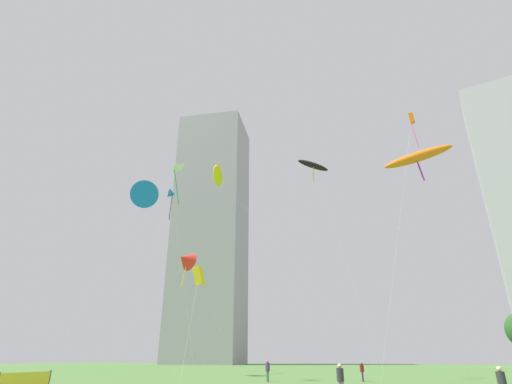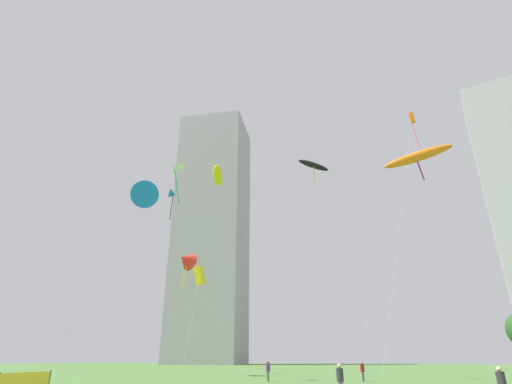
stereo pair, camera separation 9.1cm
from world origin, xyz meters
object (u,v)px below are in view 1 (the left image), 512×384
kite_flying_8 (185,260)px  person_standing_3 (362,370)px  kite_flying_6 (199,276)px  person_standing_1 (268,369)px  kite_flying_4 (412,121)px  kite_flying_7 (313,166)px  person_standing_0 (502,383)px  person_standing_2 (340,378)px  kite_flying_0 (144,194)px  kite_flying_1 (218,176)px  kite_flying_2 (418,157)px  distant_highrise_1 (211,232)px  kite_flying_5 (177,174)px  kite_flying_3 (172,194)px

kite_flying_8 → person_standing_3: bearing=-9.2°
person_standing_3 → kite_flying_6: kite_flying_6 is taller
person_standing_1 → person_standing_3: bearing=78.5°
kite_flying_4 → kite_flying_7: bearing=-172.8°
kite_flying_6 → person_standing_3: bearing=-9.8°
person_standing_0 → person_standing_1: (-15.92, 14.44, 0.09)m
person_standing_2 → kite_flying_7: 29.26m
kite_flying_0 → kite_flying_4: 31.04m
kite_flying_1 → kite_flying_6: bearing=123.1°
person_standing_2 → kite_flying_2: bearing=5.1°
kite_flying_2 → distant_highrise_1: (-70.14, 97.62, 30.94)m
person_standing_0 → kite_flying_5: bearing=81.1°
person_standing_2 → person_standing_3: person_standing_2 is taller
person_standing_0 → kite_flying_6: kite_flying_6 is taller
kite_flying_1 → distant_highrise_1: bearing=119.2°
kite_flying_5 → kite_flying_8: kite_flying_5 is taller
kite_flying_1 → kite_flying_3: bearing=131.2°
kite_flying_4 → kite_flying_8: size_ratio=1.90×
kite_flying_2 → person_standing_3: bearing=119.7°
person_standing_2 → kite_flying_4: (6.58, 20.13, 26.18)m
person_standing_2 → kite_flying_1: size_ratio=0.11×
person_standing_2 → person_standing_3: bearing=63.4°
kite_flying_6 → kite_flying_8: 3.14m
person_standing_1 → kite_flying_1: kite_flying_1 is taller
kite_flying_4 → kite_flying_0: bearing=-145.2°
kite_flying_1 → kite_flying_5: 15.03m
person_standing_3 → kite_flying_1: kite_flying_1 is taller
kite_flying_7 → kite_flying_1: bearing=-100.1°
person_standing_0 → kite_flying_1: kite_flying_1 is taller
kite_flying_7 → person_standing_3: bearing=-30.9°
kite_flying_5 → kite_flying_8: bearing=114.2°
kite_flying_4 → kite_flying_1: bearing=-127.7°
person_standing_3 → kite_flying_4: (7.86, 3.68, 26.19)m
kite_flying_5 → kite_flying_6: 13.35m
person_standing_3 → distant_highrise_1: bearing=37.1°
person_standing_3 → kite_flying_6: (-19.06, 3.30, 10.30)m
person_standing_0 → kite_flying_6: 36.08m
person_standing_0 → kite_flying_6: bearing=68.3°
kite_flying_1 → kite_flying_7: size_ratio=0.63×
kite_flying_1 → kite_flying_6: size_ratio=1.20×
kite_flying_1 → kite_flying_5: (-10.10, 9.28, 6.13)m
kite_flying_2 → distant_highrise_1: 124.13m
person_standing_2 → kite_flying_3: size_ratio=0.06×
kite_flying_7 → kite_flying_3: bearing=165.2°
kite_flying_0 → kite_flying_1: bearing=-16.9°
person_standing_1 → kite_flying_3: (-20.25, 11.98, 24.55)m
kite_flying_6 → kite_flying_0: bearing=-78.2°
person_standing_2 → person_standing_3: 16.50m
kite_flying_0 → person_standing_3: bearing=39.0°
person_standing_0 → kite_flying_8: bearing=70.2°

